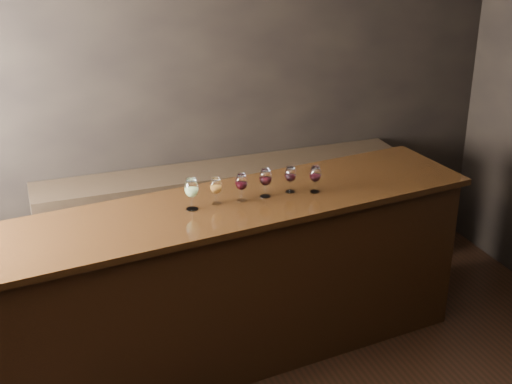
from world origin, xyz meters
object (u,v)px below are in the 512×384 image
object	(u,v)px
glass_amber	(216,186)
bar_counter	(231,285)
back_bar_shelf	(226,228)
glass_red_a	(241,183)
glass_white	(191,189)
glass_red_d	(315,175)
glass_red_b	(266,178)
glass_red_c	(290,175)

from	to	relation	value
glass_amber	bar_counter	bearing A→B (deg)	-14.66
back_bar_shelf	glass_red_a	world-z (taller)	glass_red_a
bar_counter	back_bar_shelf	distance (m)	0.93
glass_white	glass_red_d	world-z (taller)	glass_white
glass_white	glass_red_d	xyz separation A→B (m)	(0.82, -0.01, -0.02)
glass_red_a	bar_counter	bearing A→B (deg)	-171.05
glass_white	glass_red_b	xyz separation A→B (m)	(0.49, 0.03, -0.01)
back_bar_shelf	glass_white	bearing A→B (deg)	-118.77
bar_counter	glass_white	bearing A→B (deg)	174.78
glass_white	glass_red_c	bearing A→B (deg)	3.79
bar_counter	glass_amber	bearing A→B (deg)	158.75
glass_amber	back_bar_shelf	bearing A→B (deg)	69.21
glass_red_b	glass_red_c	world-z (taller)	glass_red_b
bar_counter	glass_red_b	bearing A→B (deg)	-1.52
glass_white	glass_red_b	distance (m)	0.49
glass_white	glass_red_b	world-z (taller)	glass_white
glass_white	glass_red_c	xyz separation A→B (m)	(0.67, 0.04, -0.02)
back_bar_shelf	glass_red_b	distance (m)	1.16
glass_amber	glass_red_c	size ratio (longest dim) A/B	1.00
glass_red_c	glass_red_d	world-z (taller)	glass_red_d
glass_amber	glass_red_d	bearing A→B (deg)	-3.59
glass_white	glass_amber	bearing A→B (deg)	9.70
glass_white	glass_red_b	size ratio (longest dim) A/B	1.08
back_bar_shelf	glass_amber	xyz separation A→B (m)	(-0.33, -0.87, 0.75)
glass_white	glass_amber	xyz separation A→B (m)	(0.16, 0.03, -0.02)
bar_counter	back_bar_shelf	xyz separation A→B (m)	(0.25, 0.89, -0.04)
glass_red_a	glass_red_c	world-z (taller)	glass_red_a
glass_white	glass_red_d	bearing A→B (deg)	-0.92
back_bar_shelf	glass_red_b	world-z (taller)	glass_red_b
glass_red_d	glass_white	bearing A→B (deg)	179.08
glass_white	glass_red_d	size ratio (longest dim) A/B	1.15
glass_red_b	glass_red_c	bearing A→B (deg)	5.37
glass_amber	glass_red_d	world-z (taller)	glass_red_d
glass_red_d	back_bar_shelf	bearing A→B (deg)	109.60
bar_counter	glass_white	size ratio (longest dim) A/B	15.47
glass_red_b	glass_red_d	distance (m)	0.33
glass_amber	glass_white	bearing A→B (deg)	-170.30
back_bar_shelf	glass_amber	size ratio (longest dim) A/B	16.29
bar_counter	glass_red_d	distance (m)	0.91
bar_counter	glass_white	world-z (taller)	glass_white
glass_red_a	glass_red_b	size ratio (longest dim) A/B	0.96
back_bar_shelf	glass_red_a	distance (m)	1.17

